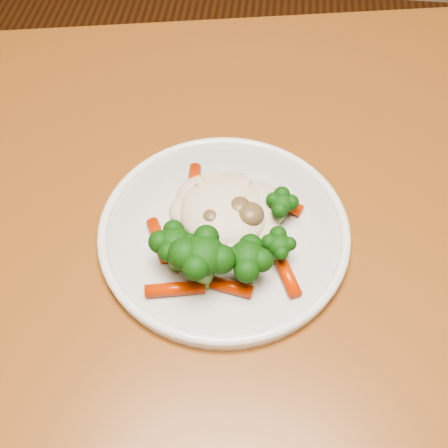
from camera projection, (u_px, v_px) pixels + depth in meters
The scene contains 3 objects.
dining_table at pixel (320, 319), 0.60m from camera, with size 1.36×1.04×0.75m.
plate at pixel (224, 232), 0.54m from camera, with size 0.24×0.24×0.01m, color silver.
meal at pixel (223, 232), 0.51m from camera, with size 0.15×0.16×0.05m.
Camera 1 is at (-0.24, -0.48, 1.20)m, focal length 45.00 mm.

